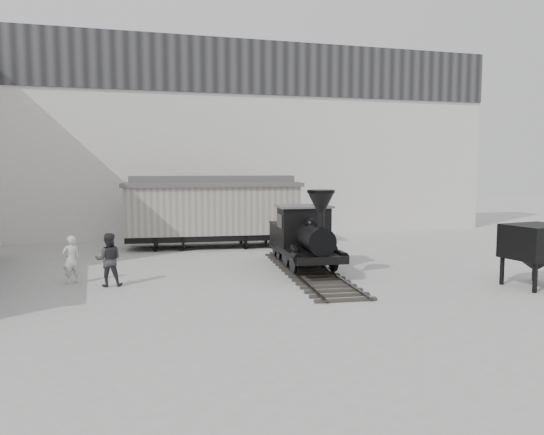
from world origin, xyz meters
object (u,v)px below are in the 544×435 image
object	(u,v)px
coal_hopper	(536,246)
boxcar	(213,210)
visitor_a	(71,260)
visitor_b	(109,260)
locomotive	(306,241)

from	to	relation	value
coal_hopper	boxcar	bearing A→B (deg)	119.14
visitor_a	visitor_b	bearing A→B (deg)	123.30
visitor_a	coal_hopper	xyz separation A→B (m)	(14.92, -4.70, 0.53)
locomotive	boxcar	xyz separation A→B (m)	(-2.43, 6.83, 0.70)
visitor_a	visitor_b	distance (m)	1.45
visitor_b	boxcar	bearing A→B (deg)	-119.06
visitor_b	coal_hopper	xyz separation A→B (m)	(13.68, -3.94, 0.46)
locomotive	visitor_a	distance (m)	8.48
visitor_a	locomotive	bearing A→B (deg)	154.76
boxcar	visitor_b	bearing A→B (deg)	-116.57
visitor_b	visitor_a	bearing A→B (deg)	-28.13
locomotive	visitor_b	size ratio (longest dim) A/B	4.98
boxcar	coal_hopper	distance (m)	14.57
locomotive	visitor_a	world-z (taller)	locomotive
visitor_b	coal_hopper	world-z (taller)	coal_hopper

